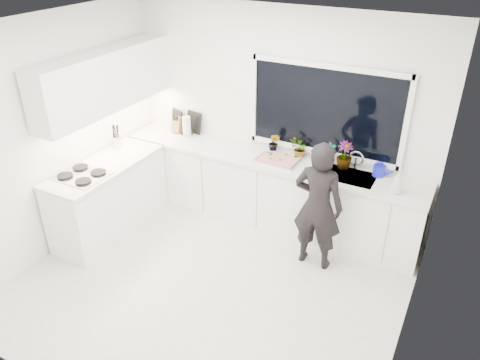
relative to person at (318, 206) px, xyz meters
The scene contains 25 objects.
floor 1.47m from the person, 134.33° to the right, with size 4.00×3.50×0.02m, color beige.
wall_back 1.36m from the person, 135.16° to the left, with size 4.00×0.02×2.70m, color white.
wall_left 3.07m from the person, 162.79° to the right, with size 0.02×3.50×2.70m, color white.
wall_right 1.56m from the person, 38.12° to the right, with size 0.02×3.50×2.70m, color white.
ceiling 2.31m from the person, 134.33° to the right, with size 4.00×3.50×0.02m, color white.
window 1.18m from the person, 108.11° to the left, with size 1.80×0.02×1.00m, color black.
base_cabinets_back 1.08m from the person, 147.43° to the left, with size 3.92×0.58×0.88m, color white.
base_cabinets_left 2.62m from the person, 167.95° to the right, with size 0.58×1.60×0.88m, color white.
countertop_back 1.04m from the person, 147.90° to the left, with size 3.94×0.62×0.04m, color silver.
countertop_left 2.60m from the person, 167.95° to the right, with size 0.62×1.60×0.04m, color silver.
upper_cabinets 2.88m from the person, behind, with size 0.34×2.10×0.70m, color white.
sink 0.59m from the person, 72.29° to the left, with size 0.58×0.42×0.14m, color silver.
faucet 0.82m from the person, 76.78° to the left, with size 0.03×0.03×0.22m, color silver.
stovetop 2.72m from the person, 160.79° to the right, with size 0.56×0.48×0.03m, color black.
person is the anchor object (origin of this frame).
pizza_tray 0.90m from the person, 143.22° to the left, with size 0.51×0.37×0.03m, color silver.
pizza 0.90m from the person, 143.22° to the left, with size 0.46×0.33×0.01m, color #B73D18.
watering_can 0.88m from the person, 57.09° to the left, with size 0.14×0.14×0.13m, color #141DC4.
paper_towel_roll 2.25m from the person, 162.91° to the left, with size 0.11×0.11×0.26m, color silver.
knife_block 2.44m from the person, 163.29° to the left, with size 0.13×0.10×0.22m, color #885F3F.
utensil_crock 2.73m from the person, behind, with size 0.13×0.13×0.16m, color #B9B9BE.
picture_frame_large 2.54m from the person, 161.61° to the left, with size 0.22×0.02×0.28m, color black.
picture_frame_small 2.27m from the person, 159.29° to the left, with size 0.25×0.02×0.30m, color black.
herb_plants 0.84m from the person, 113.31° to the left, with size 1.12×0.27×0.33m.
soap_bottles 0.88m from the person, 29.28° to the left, with size 0.14×0.13×0.28m.
Camera 1 is at (2.15, -3.34, 3.48)m, focal length 35.00 mm.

